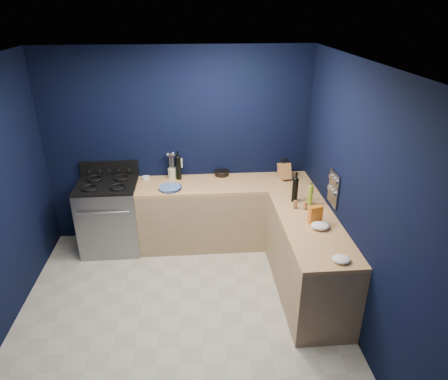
{
  "coord_description": "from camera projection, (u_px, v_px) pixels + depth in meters",
  "views": [
    {
      "loc": [
        0.2,
        -3.36,
        3.06
      ],
      "look_at": [
        0.55,
        1.0,
        1.0
      ],
      "focal_mm": 32.17,
      "sensor_mm": 36.0,
      "label": 1
    }
  ],
  "objects": [
    {
      "name": "utensil_crock",
      "position": [
        172.0,
        173.0,
        5.38
      ],
      "size": [
        0.12,
        0.12,
        0.14
      ],
      "primitive_type": "cylinder",
      "rotation": [
        0.0,
        0.0,
        -0.02
      ],
      "color": "beige",
      "rests_on": "top_back"
    },
    {
      "name": "top_right",
      "position": [
        311.0,
        225.0,
        4.31
      ],
      "size": [
        0.63,
        1.67,
        0.04
      ],
      "primitive_type": "cube",
      "color": "#996739",
      "rests_on": "cab_right"
    },
    {
      "name": "oil_bottle",
      "position": [
        310.0,
        195.0,
        4.66
      ],
      "size": [
        0.07,
        0.07,
        0.25
      ],
      "primitive_type": "cylinder",
      "rotation": [
        0.0,
        0.0,
        -0.39
      ],
      "color": "#8BB025",
      "rests_on": "top_right"
    },
    {
      "name": "oven_door",
      "position": [
        107.0,
        230.0,
        5.06
      ],
      "size": [
        0.59,
        0.02,
        0.42
      ],
      "primitive_type": "cube",
      "color": "black",
      "rests_on": "gas_range"
    },
    {
      "name": "lemon_basket",
      "position": [
        222.0,
        173.0,
        5.49
      ],
      "size": [
        0.23,
        0.23,
        0.07
      ],
      "primitive_type": "cylinder",
      "rotation": [
        0.0,
        0.0,
        0.21
      ],
      "color": "black",
      "rests_on": "top_back"
    },
    {
      "name": "cab_back",
      "position": [
        225.0,
        214.0,
        5.47
      ],
      "size": [
        2.3,
        0.63,
        0.86
      ],
      "primitive_type": "cube",
      "color": "#A18561",
      "rests_on": "floor"
    },
    {
      "name": "towel_end",
      "position": [
        341.0,
        259.0,
        3.67
      ],
      "size": [
        0.22,
        0.21,
        0.05
      ],
      "primitive_type": "ellipsoid",
      "rotation": [
        0.0,
        0.0,
        0.43
      ],
      "color": "white",
      "rests_on": "top_right"
    },
    {
      "name": "knife_block",
      "position": [
        284.0,
        171.0,
        5.36
      ],
      "size": [
        0.16,
        0.27,
        0.26
      ],
      "primitive_type": "cube",
      "rotation": [
        -0.31,
        0.0,
        0.19
      ],
      "color": "#99683B",
      "rests_on": "top_back"
    },
    {
      "name": "top_back",
      "position": [
        225.0,
        184.0,
        5.28
      ],
      "size": [
        2.3,
        0.63,
        0.04
      ],
      "primitive_type": "cube",
      "color": "#996739",
      "rests_on": "cab_back"
    },
    {
      "name": "ceiling",
      "position": [
        166.0,
        64.0,
        3.21
      ],
      "size": [
        3.5,
        3.5,
        0.02
      ],
      "primitive_type": "cube",
      "color": "silver",
      "rests_on": "ground"
    },
    {
      "name": "spice_panel",
      "position": [
        334.0,
        189.0,
        4.44
      ],
      "size": [
        0.02,
        0.28,
        0.38
      ],
      "primitive_type": "cube",
      "color": "gray",
      "rests_on": "wall_right"
    },
    {
      "name": "plate_stack",
      "position": [
        170.0,
        188.0,
        5.09
      ],
      "size": [
        0.29,
        0.29,
        0.03
      ],
      "primitive_type": "cylinder",
      "rotation": [
        0.0,
        0.0,
        -0.04
      ],
      "color": "teal",
      "rests_on": "top_back"
    },
    {
      "name": "cab_right",
      "position": [
        308.0,
        260.0,
        4.5
      ],
      "size": [
        0.63,
        1.67,
        0.86
      ],
      "primitive_type": "cube",
      "color": "#A18561",
      "rests_on": "floor"
    },
    {
      "name": "wall_right",
      "position": [
        356.0,
        201.0,
        3.9
      ],
      "size": [
        0.02,
        3.5,
        2.6
      ],
      "primitive_type": "cube",
      "color": "black",
      "rests_on": "ground"
    },
    {
      "name": "crouton_bag",
      "position": [
        315.0,
        215.0,
        4.26
      ],
      "size": [
        0.15,
        0.09,
        0.2
      ],
      "primitive_type": "cube",
      "rotation": [
        0.0,
        0.0,
        0.2
      ],
      "color": "#A31918",
      "rests_on": "top_right"
    },
    {
      "name": "wall_outlet",
      "position": [
        179.0,
        163.0,
        5.43
      ],
      "size": [
        0.09,
        0.02,
        0.13
      ],
      "primitive_type": "cube",
      "color": "white",
      "rests_on": "wall_back"
    },
    {
      "name": "gas_range",
      "position": [
        111.0,
        217.0,
        5.34
      ],
      "size": [
        0.76,
        0.66,
        0.92
      ],
      "primitive_type": "cube",
      "color": "gray",
      "rests_on": "floor"
    },
    {
      "name": "wine_bottle_right",
      "position": [
        295.0,
        190.0,
        4.72
      ],
      "size": [
        0.08,
        0.08,
        0.29
      ],
      "primitive_type": "cylinder",
      "rotation": [
        0.0,
        0.0,
        -0.16
      ],
      "color": "black",
      "rests_on": "top_right"
    },
    {
      "name": "spice_jar_near",
      "position": [
        295.0,
        205.0,
        4.6
      ],
      "size": [
        0.05,
        0.05,
        0.1
      ],
      "primitive_type": "cylinder",
      "rotation": [
        0.0,
        0.0,
        0.16
      ],
      "color": "olive",
      "rests_on": "top_right"
    },
    {
      "name": "towel_front",
      "position": [
        320.0,
        226.0,
        4.19
      ],
      "size": [
        0.25,
        0.23,
        0.07
      ],
      "primitive_type": "ellipsoid",
      "rotation": [
        0.0,
        0.0,
        0.38
      ],
      "color": "white",
      "rests_on": "top_right"
    },
    {
      "name": "wall_back",
      "position": [
        178.0,
        147.0,
        5.35
      ],
      "size": [
        3.5,
        0.02,
        2.6
      ],
      "primitive_type": "cube",
      "color": "black",
      "rests_on": "ground"
    },
    {
      "name": "wall_front",
      "position": [
        164.0,
        359.0,
        2.18
      ],
      "size": [
        3.5,
        0.02,
        2.6
      ],
      "primitive_type": "cube",
      "color": "black",
      "rests_on": "ground"
    },
    {
      "name": "backguard",
      "position": [
        109.0,
        168.0,
        5.36
      ],
      "size": [
        0.76,
        0.06,
        0.2
      ],
      "primitive_type": "cube",
      "color": "black",
      "rests_on": "gas_range"
    },
    {
      "name": "spice_jar_far",
      "position": [
        305.0,
        206.0,
        4.58
      ],
      "size": [
        0.06,
        0.06,
        0.1
      ],
      "primitive_type": "cylinder",
      "rotation": [
        0.0,
        0.0,
        -0.38
      ],
      "color": "olive",
      "rests_on": "top_right"
    },
    {
      "name": "wine_bottle_back",
      "position": [
        178.0,
        168.0,
        5.32
      ],
      "size": [
        0.1,
        0.1,
        0.31
      ],
      "primitive_type": "cylinder",
      "rotation": [
        0.0,
        0.0,
        0.34
      ],
      "color": "black",
      "rests_on": "top_back"
    },
    {
      "name": "cooktop",
      "position": [
        106.0,
        185.0,
        5.13
      ],
      "size": [
        0.76,
        0.66,
        0.03
      ],
      "primitive_type": "cube",
      "color": "black",
      "rests_on": "gas_range"
    },
    {
      "name": "floor",
      "position": [
        181.0,
        316.0,
        4.32
      ],
      "size": [
        3.5,
        3.5,
        0.02
      ],
      "primitive_type": "cube",
      "color": "#ADA898",
      "rests_on": "ground"
    },
    {
      "name": "ramekin",
      "position": [
        146.0,
        178.0,
        5.37
      ],
      "size": [
        0.13,
        0.13,
        0.04
      ],
      "primitive_type": "cylinder",
      "rotation": [
        0.0,
        0.0,
        0.4
      ],
      "color": "white",
      "rests_on": "top_back"
    }
  ]
}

